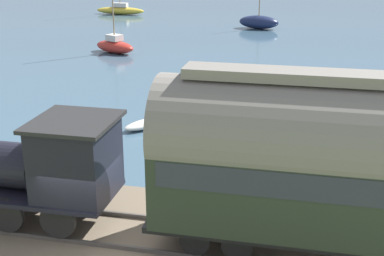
{
  "coord_description": "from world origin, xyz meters",
  "views": [
    {
      "loc": [
        -11.43,
        -5.06,
        7.98
      ],
      "look_at": [
        6.66,
        -1.07,
        1.44
      ],
      "focal_mm": 50.0,
      "sensor_mm": 36.0,
      "label": 1
    }
  ],
  "objects_px": {
    "steam_locomotive": "(33,164)",
    "sailboat_yellow": "(120,10)",
    "passenger_coach": "(323,160)",
    "sailboat_red": "(115,45)",
    "sailboat_navy": "(259,22)",
    "rowboat_off_pier": "(149,123)"
  },
  "relations": [
    {
      "from": "steam_locomotive",
      "to": "rowboat_off_pier",
      "type": "height_order",
      "value": "steam_locomotive"
    },
    {
      "from": "passenger_coach",
      "to": "rowboat_off_pier",
      "type": "bearing_deg",
      "value": 36.6
    },
    {
      "from": "passenger_coach",
      "to": "sailboat_navy",
      "type": "relative_size",
      "value": 1.52
    },
    {
      "from": "steam_locomotive",
      "to": "sailboat_yellow",
      "type": "height_order",
      "value": "sailboat_yellow"
    },
    {
      "from": "steam_locomotive",
      "to": "sailboat_navy",
      "type": "height_order",
      "value": "sailboat_navy"
    },
    {
      "from": "sailboat_yellow",
      "to": "sailboat_navy",
      "type": "height_order",
      "value": "sailboat_yellow"
    },
    {
      "from": "steam_locomotive",
      "to": "sailboat_red",
      "type": "relative_size",
      "value": 0.86
    },
    {
      "from": "sailboat_navy",
      "to": "sailboat_red",
      "type": "relative_size",
      "value": 0.79
    },
    {
      "from": "sailboat_yellow",
      "to": "steam_locomotive",
      "type": "bearing_deg",
      "value": -161.41
    },
    {
      "from": "steam_locomotive",
      "to": "sailboat_red",
      "type": "xyz_separation_m",
      "value": [
        25.46,
        7.15,
        -1.79
      ]
    },
    {
      "from": "steam_locomotive",
      "to": "rowboat_off_pier",
      "type": "distance_m",
      "value": 10.07
    },
    {
      "from": "steam_locomotive",
      "to": "sailboat_yellow",
      "type": "bearing_deg",
      "value": 17.01
    },
    {
      "from": "passenger_coach",
      "to": "rowboat_off_pier",
      "type": "height_order",
      "value": "passenger_coach"
    },
    {
      "from": "steam_locomotive",
      "to": "sailboat_navy",
      "type": "xyz_separation_m",
      "value": [
        39.2,
        -2.17,
        -1.7
      ]
    },
    {
      "from": "sailboat_red",
      "to": "rowboat_off_pier",
      "type": "relative_size",
      "value": 2.71
    },
    {
      "from": "steam_locomotive",
      "to": "passenger_coach",
      "type": "xyz_separation_m",
      "value": [
        0.0,
        -7.49,
        0.79
      ]
    },
    {
      "from": "steam_locomotive",
      "to": "passenger_coach",
      "type": "bearing_deg",
      "value": -90.0
    },
    {
      "from": "sailboat_navy",
      "to": "sailboat_red",
      "type": "distance_m",
      "value": 16.61
    },
    {
      "from": "steam_locomotive",
      "to": "sailboat_yellow",
      "type": "distance_m",
      "value": 48.36
    },
    {
      "from": "passenger_coach",
      "to": "sailboat_yellow",
      "type": "xyz_separation_m",
      "value": [
        46.21,
        21.62,
        -2.6
      ]
    },
    {
      "from": "passenger_coach",
      "to": "sailboat_yellow",
      "type": "bearing_deg",
      "value": 25.08
    },
    {
      "from": "steam_locomotive",
      "to": "sailboat_yellow",
      "type": "xyz_separation_m",
      "value": [
        46.21,
        14.13,
        -1.81
      ]
    }
  ]
}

